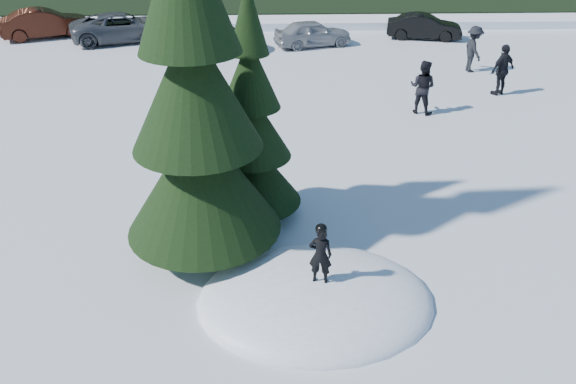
{
  "coord_description": "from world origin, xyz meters",
  "views": [
    {
      "loc": [
        -0.81,
        -8.28,
        6.93
      ],
      "look_at": [
        -0.43,
        2.29,
        1.1
      ],
      "focal_mm": 35.0,
      "sensor_mm": 36.0,
      "label": 1
    }
  ],
  "objects_px": {
    "spruce_tall": "(195,103)",
    "adult_1": "(502,70)",
    "car_3": "(215,35)",
    "adult_2": "(473,49)",
    "car_4": "(313,33)",
    "child_skier": "(320,255)",
    "car_5": "(424,27)",
    "car_2": "(123,27)",
    "spruce_short": "(252,133)",
    "adult_0": "(422,87)",
    "car_1": "(45,23)"
  },
  "relations": [
    {
      "from": "spruce_short",
      "to": "adult_1",
      "type": "xyz_separation_m",
      "value": [
        8.98,
        8.39,
        -1.17
      ]
    },
    {
      "from": "adult_0",
      "to": "car_4",
      "type": "height_order",
      "value": "adult_0"
    },
    {
      "from": "child_skier",
      "to": "spruce_tall",
      "type": "bearing_deg",
      "value": -28.08
    },
    {
      "from": "spruce_short",
      "to": "car_4",
      "type": "relative_size",
      "value": 1.46
    },
    {
      "from": "child_skier",
      "to": "car_2",
      "type": "relative_size",
      "value": 0.23
    },
    {
      "from": "car_1",
      "to": "car_2",
      "type": "relative_size",
      "value": 0.86
    },
    {
      "from": "child_skier",
      "to": "car_2",
      "type": "height_order",
      "value": "child_skier"
    },
    {
      "from": "car_3",
      "to": "spruce_tall",
      "type": "bearing_deg",
      "value": -163.92
    },
    {
      "from": "child_skier",
      "to": "car_5",
      "type": "xyz_separation_m",
      "value": [
        7.01,
        20.2,
        -0.45
      ]
    },
    {
      "from": "adult_2",
      "to": "child_skier",
      "type": "bearing_deg",
      "value": 148.09
    },
    {
      "from": "spruce_short",
      "to": "car_1",
      "type": "distance_m",
      "value": 21.06
    },
    {
      "from": "adult_0",
      "to": "car_5",
      "type": "bearing_deg",
      "value": -71.54
    },
    {
      "from": "car_4",
      "to": "adult_1",
      "type": "bearing_deg",
      "value": -154.77
    },
    {
      "from": "adult_1",
      "to": "car_2",
      "type": "height_order",
      "value": "adult_1"
    },
    {
      "from": "spruce_tall",
      "to": "car_5",
      "type": "height_order",
      "value": "spruce_tall"
    },
    {
      "from": "adult_0",
      "to": "car_4",
      "type": "xyz_separation_m",
      "value": [
        -3.03,
        9.09,
        -0.28
      ]
    },
    {
      "from": "spruce_tall",
      "to": "spruce_short",
      "type": "relative_size",
      "value": 1.6
    },
    {
      "from": "spruce_tall",
      "to": "car_4",
      "type": "relative_size",
      "value": 2.34
    },
    {
      "from": "child_skier",
      "to": "car_2",
      "type": "xyz_separation_m",
      "value": [
        -8.03,
        20.2,
        -0.36
      ]
    },
    {
      "from": "spruce_tall",
      "to": "car_4",
      "type": "distance_m",
      "value": 17.66
    },
    {
      "from": "spruce_tall",
      "to": "adult_1",
      "type": "xyz_separation_m",
      "value": [
        9.98,
        9.79,
        -2.39
      ]
    },
    {
      "from": "child_skier",
      "to": "car_3",
      "type": "bearing_deg",
      "value": -69.27
    },
    {
      "from": "spruce_short",
      "to": "adult_0",
      "type": "relative_size",
      "value": 2.96
    },
    {
      "from": "child_skier",
      "to": "car_3",
      "type": "relative_size",
      "value": 0.25
    },
    {
      "from": "spruce_tall",
      "to": "car_5",
      "type": "bearing_deg",
      "value": 63.24
    },
    {
      "from": "spruce_tall",
      "to": "adult_2",
      "type": "height_order",
      "value": "spruce_tall"
    },
    {
      "from": "car_3",
      "to": "car_5",
      "type": "distance_m",
      "value": 10.5
    },
    {
      "from": "spruce_tall",
      "to": "child_skier",
      "type": "xyz_separation_m",
      "value": [
        2.27,
        -1.81,
        -2.26
      ]
    },
    {
      "from": "child_skier",
      "to": "car_5",
      "type": "height_order",
      "value": "child_skier"
    },
    {
      "from": "car_1",
      "to": "child_skier",
      "type": "bearing_deg",
      "value": -174.3
    },
    {
      "from": "adult_2",
      "to": "car_2",
      "type": "xyz_separation_m",
      "value": [
        -15.62,
        5.68,
        -0.24
      ]
    },
    {
      "from": "adult_0",
      "to": "car_4",
      "type": "relative_size",
      "value": 0.49
    },
    {
      "from": "car_2",
      "to": "car_4",
      "type": "bearing_deg",
      "value": -116.56
    },
    {
      "from": "car_3",
      "to": "car_4",
      "type": "distance_m",
      "value": 4.64
    },
    {
      "from": "adult_2",
      "to": "car_3",
      "type": "distance_m",
      "value": 11.61
    },
    {
      "from": "child_skier",
      "to": "car_3",
      "type": "distance_m",
      "value": 18.73
    },
    {
      "from": "adult_0",
      "to": "adult_2",
      "type": "bearing_deg",
      "value": -91.82
    },
    {
      "from": "child_skier",
      "to": "adult_1",
      "type": "height_order",
      "value": "adult_1"
    },
    {
      "from": "adult_0",
      "to": "car_2",
      "type": "relative_size",
      "value": 0.36
    },
    {
      "from": "adult_1",
      "to": "car_4",
      "type": "bearing_deg",
      "value": -77.47
    },
    {
      "from": "adult_0",
      "to": "adult_2",
      "type": "relative_size",
      "value": 0.97
    },
    {
      "from": "spruce_tall",
      "to": "car_3",
      "type": "xyz_separation_m",
      "value": [
        -1.07,
        16.62,
        -2.65
      ]
    },
    {
      "from": "spruce_short",
      "to": "car_5",
      "type": "relative_size",
      "value": 1.46
    },
    {
      "from": "spruce_tall",
      "to": "spruce_short",
      "type": "bearing_deg",
      "value": 54.46
    },
    {
      "from": "adult_1",
      "to": "car_3",
      "type": "height_order",
      "value": "adult_1"
    },
    {
      "from": "car_2",
      "to": "car_4",
      "type": "xyz_separation_m",
      "value": [
        9.31,
        -1.31,
        -0.07
      ]
    },
    {
      "from": "child_skier",
      "to": "adult_0",
      "type": "xyz_separation_m",
      "value": [
        4.31,
        9.81,
        -0.15
      ]
    },
    {
      "from": "car_2",
      "to": "car_5",
      "type": "bearing_deg",
      "value": -108.59
    },
    {
      "from": "adult_2",
      "to": "car_4",
      "type": "bearing_deg",
      "value": 50.96
    },
    {
      "from": "adult_1",
      "to": "car_4",
      "type": "height_order",
      "value": "adult_1"
    }
  ]
}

